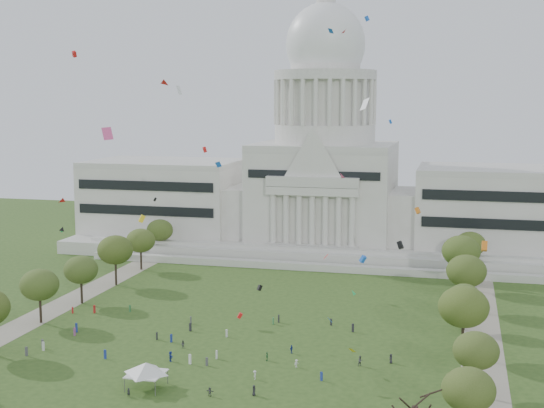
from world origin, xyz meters
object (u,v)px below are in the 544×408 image
Objects in this scene: big_bare_tree at (415,402)px; person_0 at (391,359)px; capitol at (324,181)px; event_tent at (146,368)px.

big_bare_tree is 7.30× the size of person_0.
event_tent is (-7.49, -125.60, -18.74)m from capitol.
capitol is at bearing 168.00° from person_0.
person_0 is at bearing -73.06° from capitol.
person_0 is at bearing 29.88° from event_tent.
capitol is 12.50× the size of big_bare_tree.
capitol reaches higher than person_0.
big_bare_tree is at bearing -74.98° from capitol.
event_tent is at bearing -93.41° from capitol.
big_bare_tree is at bearing -19.36° from event_tent.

